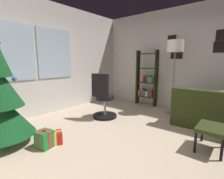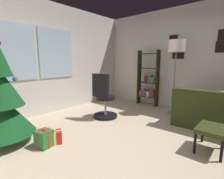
% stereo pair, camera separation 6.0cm
% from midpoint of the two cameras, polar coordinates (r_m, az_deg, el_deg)
% --- Properties ---
extents(ground_plane, '(4.83, 5.42, 0.10)m').
position_cam_midpoint_polar(ground_plane, '(2.78, 11.76, -19.45)').
color(ground_plane, beige).
extents(wall_back_with_windows, '(4.83, 0.12, 2.71)m').
position_cam_midpoint_polar(wall_back_with_windows, '(4.42, -21.39, 9.92)').
color(wall_back_with_windows, silver).
rests_on(wall_back_with_windows, ground_plane).
extents(wall_right_with_frames, '(0.12, 5.42, 2.71)m').
position_cam_midpoint_polar(wall_right_with_frames, '(4.76, 26.78, 9.44)').
color(wall_right_with_frames, silver).
rests_on(wall_right_with_frames, ground_plane).
extents(footstool, '(0.51, 0.38, 0.37)m').
position_cam_midpoint_polar(footstool, '(2.84, 30.88, -11.91)').
color(footstool, '#2C3515').
rests_on(footstool, ground_plane).
extents(holiday_tree, '(0.91, 0.91, 2.09)m').
position_cam_midpoint_polar(holiday_tree, '(3.02, -34.71, -3.19)').
color(holiday_tree, '#4C331E').
rests_on(holiday_tree, ground_plane).
extents(gift_box_red, '(0.28, 0.27, 0.20)m').
position_cam_midpoint_polar(gift_box_red, '(2.88, -19.71, -15.45)').
color(gift_box_red, red).
rests_on(gift_box_red, ground_plane).
extents(gift_box_green, '(0.25, 0.26, 0.27)m').
position_cam_midpoint_polar(gift_box_green, '(2.81, -22.95, -15.61)').
color(gift_box_green, '#1E722D').
rests_on(gift_box_green, ground_plane).
extents(office_chair, '(0.56, 0.56, 1.03)m').
position_cam_midpoint_polar(office_chair, '(3.78, -3.44, -3.93)').
color(office_chair, black).
rests_on(office_chair, ground_plane).
extents(bookshelf, '(0.18, 0.64, 1.61)m').
position_cam_midpoint_polar(bookshelf, '(4.98, 11.69, 2.81)').
color(bookshelf, black).
rests_on(bookshelf, ground_plane).
extents(floor_lamp, '(0.39, 0.39, 1.79)m').
position_cam_midpoint_polar(floor_lamp, '(4.28, 20.66, 12.42)').
color(floor_lamp, slate).
rests_on(floor_lamp, ground_plane).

